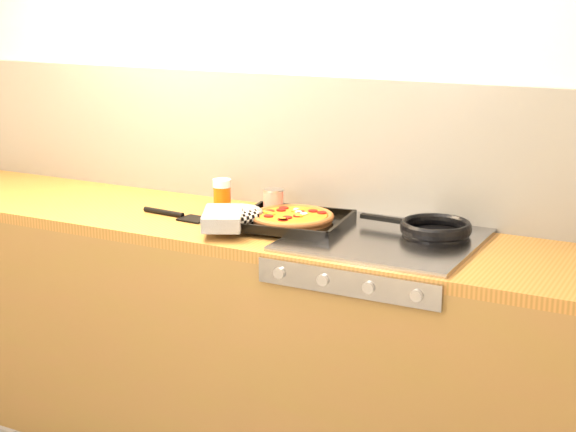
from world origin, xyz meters
The scene contains 9 objects.
room_shell centered at (0.00, 1.39, 1.15)m, with size 3.20×3.20×3.20m.
counter_run centered at (0.00, 1.10, 0.45)m, with size 3.20×0.62×0.90m.
stovetop centered at (0.45, 1.10, 0.91)m, with size 0.60×0.56×0.02m, color #96979C.
pizza_on_tray centered at (0.05, 1.06, 0.94)m, with size 0.50×0.47×0.06m.
frying_pan centered at (0.58, 1.20, 0.94)m, with size 0.40×0.25×0.04m.
tomato_can centered at (-0.03, 1.21, 0.95)m, with size 0.09×0.09×0.11m.
juice_glass centered at (-0.26, 1.23, 0.96)m, with size 0.08×0.08×0.12m.
wooden_spoon centered at (0.13, 1.30, 0.91)m, with size 0.30×0.07×0.02m.
black_spatula centered at (-0.35, 1.05, 0.91)m, with size 0.28×0.09×0.02m.
Camera 1 is at (1.46, -1.52, 1.71)m, focal length 55.00 mm.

